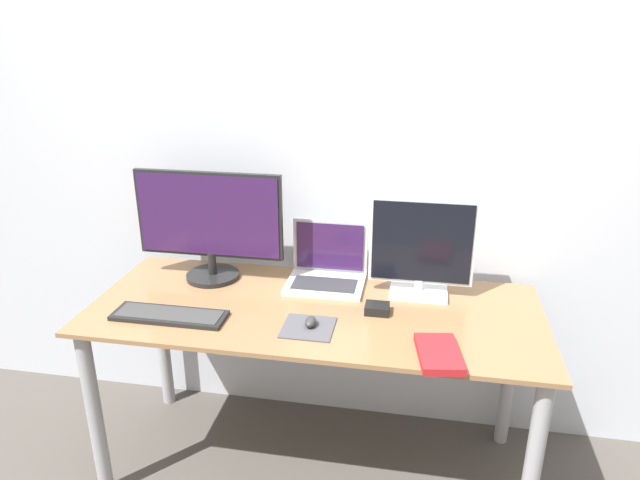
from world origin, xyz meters
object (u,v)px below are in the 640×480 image
Objects in this scene: mouse at (311,322)px; monitor_right at (421,249)px; laptop at (327,268)px; keyboard at (169,315)px; power_brick at (377,309)px; monitor_left at (209,224)px; book at (439,354)px.

monitor_right is at bearing 42.42° from mouse.
laptop is 0.75× the size of keyboard.
monitor_right is at bearing 51.93° from power_brick.
monitor_right is (0.87, 0.00, -0.05)m from monitor_left.
monitor_right is 6.23× the size of mouse.
monitor_left is 0.53m from laptop.
laptop is 4.86× the size of mouse.
book is at bearing -48.02° from laptop.
laptop is (-0.38, 0.05, -0.13)m from monitor_right.
laptop is at bearing 131.98° from book.
book is at bearing -50.09° from power_brick.
monitor_right is 0.30m from power_brick.
laptop is 0.69m from book.
book is 2.66× the size of power_brick.
power_brick is at bearing -128.07° from monitor_right.
monitor_right is 0.50m from book.
monitor_left is 0.78m from power_brick.
monitor_right is at bearing 22.08° from keyboard.
laptop reaches higher than mouse.
keyboard is at bearing -95.36° from monitor_left.
monitor_right is 0.41m from laptop.
keyboard is 0.53m from mouse.
monitor_right is at bearing -7.08° from laptop.
keyboard is (-0.53, -0.42, -0.05)m from laptop.
monitor_right reaches higher than book.
monitor_left is 9.47× the size of mouse.
mouse is 0.47m from book.
mouse is at bearing -137.58° from monitor_right.
monitor_left is at bearing 154.03° from book.
mouse is at bearing 2.58° from keyboard.
mouse reaches higher than power_brick.
monitor_right reaches higher than laptop.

